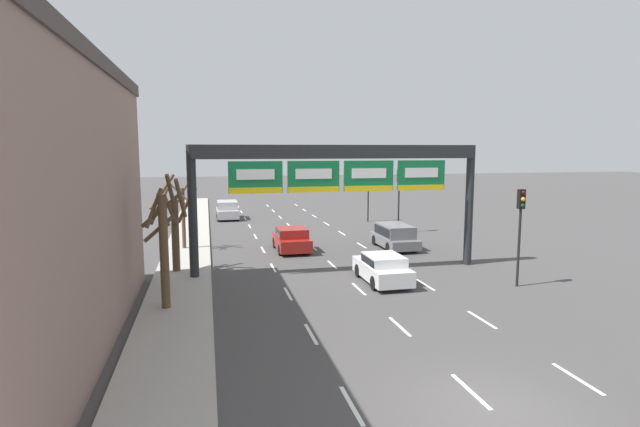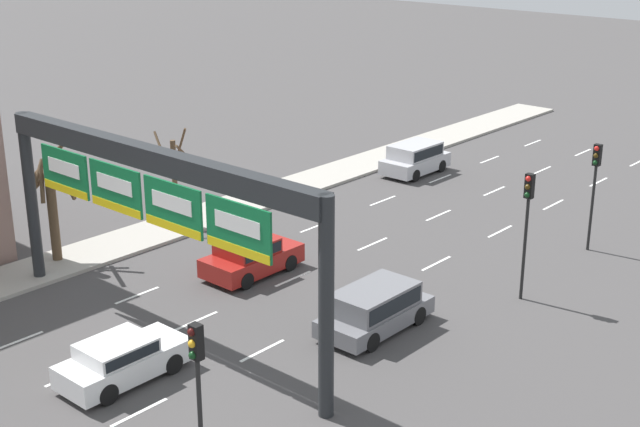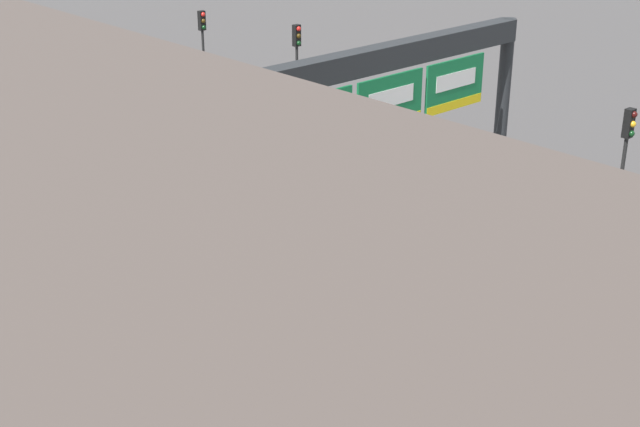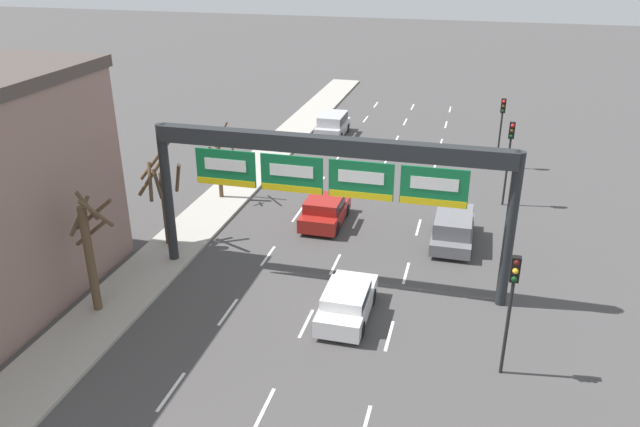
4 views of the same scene
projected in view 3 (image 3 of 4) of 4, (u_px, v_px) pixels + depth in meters
lane_dashes at (366, 280)px, 26.28m from camera, size 6.72×67.00×0.01m
sign_gantry at (347, 99)px, 24.80m from camera, size 15.24×0.70×6.61m
suv_grey at (346, 161)px, 33.26m from camera, size 1.96×4.36×1.56m
car_white at (443, 261)px, 25.75m from camera, size 1.82×4.06×1.39m
car_red at (190, 205)px, 29.55m from camera, size 1.99×4.02×1.50m
traffic_light_near_gantry at (626, 150)px, 27.10m from camera, size 0.30×0.35×4.57m
traffic_light_mid_block at (203, 39)px, 41.66m from camera, size 0.30×0.35×4.60m
traffic_light_far_end at (297, 58)px, 37.58m from camera, size 0.30×0.35×4.82m
tree_bare_closest at (203, 346)px, 17.43m from camera, size 1.84×1.85×5.32m
tree_bare_second at (53, 260)px, 21.67m from camera, size 2.30×2.16×4.96m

